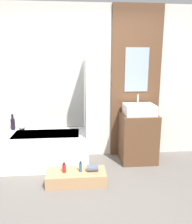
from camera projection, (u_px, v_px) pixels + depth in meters
name	position (u px, v px, depth m)	size (l,w,h in m)	color
ground_plane	(98.00, 209.00, 2.53)	(12.00, 12.00, 0.00)	#605B56
wall_tiled_back	(90.00, 84.00, 3.77)	(4.20, 0.06, 2.60)	beige
wall_wood_accent	(136.00, 83.00, 3.79)	(0.86, 0.04, 2.60)	brown
bathtub	(47.00, 149.00, 3.57)	(1.34, 0.67, 0.54)	white
glass_shower_screen	(86.00, 96.00, 3.43)	(0.01, 0.63, 1.21)	silver
wooden_step_bench	(76.00, 177.00, 3.07)	(0.83, 0.35, 0.17)	#A87F56
vanity_cabinet	(138.00, 138.00, 3.72)	(0.59, 0.51, 0.82)	brown
sink	(139.00, 109.00, 3.61)	(0.49, 0.40, 0.32)	white
vase_tall_dark	(13.00, 124.00, 3.68)	(0.07, 0.07, 0.27)	black
vase_round_light	(22.00, 127.00, 3.68)	(0.11, 0.11, 0.11)	silver
bottle_soap_primary	(64.00, 168.00, 3.03)	(0.05, 0.05, 0.14)	red
bottle_soap_secondary	(81.00, 167.00, 3.04)	(0.04, 0.04, 0.15)	#2D567A
towel_roll	(92.00, 168.00, 3.06)	(0.09, 0.09, 0.16)	#4C5666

